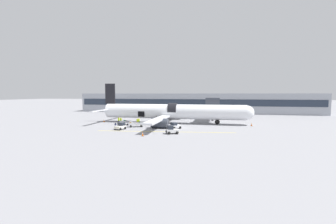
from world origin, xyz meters
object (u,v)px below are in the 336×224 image
baggage_tug_lead (175,126)px  baggage_tug_mid (120,127)px  suitcase_on_tarmac_upright (115,124)px  ground_crew_loader_b (139,121)px  ground_crew_supervisor (137,121)px  ground_crew_driver (119,120)px  suitcase_on_tarmac_spare (119,125)px  baggage_cart_queued (136,125)px  baggage_cart_loading (126,123)px  airplane (171,112)px  ground_crew_loader_a (121,120)px  baggage_tug_rear (172,130)px

baggage_tug_lead → baggage_tug_mid: bearing=-162.4°
baggage_tug_mid → suitcase_on_tarmac_upright: (-3.67, 5.42, -0.37)m
suitcase_on_tarmac_upright → ground_crew_loader_b: bearing=31.1°
ground_crew_supervisor → ground_crew_driver: bearing=169.4°
baggage_tug_mid → suitcase_on_tarmac_spare: bearing=116.8°
baggage_cart_queued → suitcase_on_tarmac_spare: baggage_cart_queued is taller
baggage_cart_queued → suitcase_on_tarmac_spare: (-4.32, 0.43, -0.23)m
ground_crew_loader_b → ground_crew_supervisor: 1.42m
baggage_cart_loading → ground_crew_driver: size_ratio=2.12×
airplane → suitcase_on_tarmac_upright: (-12.08, -6.85, -2.63)m
baggage_cart_queued → ground_crew_loader_b: ground_crew_loader_b is taller
suitcase_on_tarmac_spare → airplane: bearing=35.3°
ground_crew_loader_a → suitcase_on_tarmac_spare: ground_crew_loader_a is taller
baggage_tug_mid → ground_crew_supervisor: (1.27, 6.92, 0.28)m
ground_crew_supervisor → suitcase_on_tarmac_upright: bearing=-163.0°
ground_crew_supervisor → suitcase_on_tarmac_upright: ground_crew_supervisor is taller
baggage_cart_queued → ground_crew_supervisor: (-0.70, 2.70, 0.36)m
baggage_tug_mid → ground_crew_driver: ground_crew_driver is taller
airplane → baggage_tug_rear: size_ratio=14.80×
baggage_cart_queued → ground_crew_driver: size_ratio=2.36×
baggage_cart_queued → ground_crew_driver: 6.98m
baggage_tug_rear → baggage_tug_lead: bearing=94.8°
airplane → ground_crew_driver: 13.26m
suitcase_on_tarmac_spare → baggage_tug_mid: bearing=-63.2°
baggage_tug_rear → ground_crew_loader_a: 19.21m
ground_crew_loader_b → suitcase_on_tarmac_spare: ground_crew_loader_b is taller
baggage_tug_mid → ground_crew_supervisor: ground_crew_supervisor is taller
airplane → ground_crew_loader_b: (-7.25, -3.93, -2.03)m
ground_crew_loader_b → baggage_cart_loading: bearing=-152.5°
ground_crew_supervisor → suitcase_on_tarmac_upright: size_ratio=2.90×
airplane → baggage_cart_loading: airplane is taller
baggage_tug_rear → suitcase_on_tarmac_spare: 15.70m
baggage_tug_lead → suitcase_on_tarmac_spare: size_ratio=3.72×
baggage_cart_queued → ground_crew_loader_a: bearing=141.3°
baggage_tug_rear → ground_crew_loader_b: bearing=133.2°
baggage_tug_mid → baggage_cart_queued: baggage_tug_mid is taller
baggage_tug_mid → ground_crew_driver: 8.84m
baggage_tug_lead → ground_crew_supervisor: (-9.74, 3.43, 0.31)m
baggage_cart_queued → suitcase_on_tarmac_spare: bearing=174.3°
airplane → ground_crew_loader_b: 8.49m
baggage_tug_rear → suitcase_on_tarmac_upright: 17.22m
baggage_tug_rear → suitcase_on_tarmac_spare: (-13.87, 7.34, -0.35)m
baggage_cart_loading → suitcase_on_tarmac_upright: (-2.14, -1.51, -0.29)m
baggage_cart_loading → baggage_cart_queued: (3.50, -2.70, 0.00)m
suitcase_on_tarmac_upright → suitcase_on_tarmac_spare: (1.32, -0.76, 0.06)m
ground_crew_driver → suitcase_on_tarmac_upright: (0.29, -2.48, -0.70)m
airplane → ground_crew_driver: size_ratio=22.11×
ground_crew_driver → baggage_tug_rear: bearing=-34.3°
baggage_tug_rear → ground_crew_loader_b: 15.12m
baggage_cart_queued → ground_crew_driver: ground_crew_driver is taller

